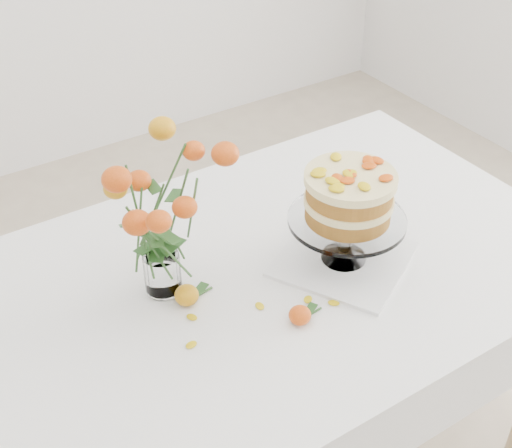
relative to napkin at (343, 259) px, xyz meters
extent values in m
cube|color=tan|center=(-0.13, 0.08, -0.03)|extent=(1.40, 0.90, 0.04)
cylinder|color=tan|center=(-0.75, 0.45, -0.41)|extent=(0.06, 0.06, 0.71)
cylinder|color=tan|center=(0.49, 0.45, -0.41)|extent=(0.06, 0.06, 0.71)
cube|color=white|center=(-0.13, 0.08, -0.01)|extent=(1.42, 0.92, 0.01)
cube|color=white|center=(-0.13, 0.54, -0.11)|extent=(1.42, 0.01, 0.20)
cube|color=white|center=(-0.13, -0.38, -0.11)|extent=(1.42, 0.01, 0.20)
cube|color=white|center=(0.58, 0.08, -0.11)|extent=(0.01, 0.92, 0.20)
cube|color=white|center=(0.00, 0.00, 0.00)|extent=(0.38, 0.38, 0.01)
cylinder|color=silver|center=(0.00, 0.00, 0.07)|extent=(0.03, 0.03, 0.09)
cylinder|color=silver|center=(0.00, 0.00, 0.12)|extent=(0.27, 0.27, 0.01)
cylinder|color=#A96B26|center=(0.00, 0.00, 0.14)|extent=(0.23, 0.23, 0.04)
cylinder|color=#FFECA4|center=(0.00, 0.00, 0.17)|extent=(0.24, 0.24, 0.02)
cylinder|color=#A96B26|center=(0.00, 0.00, 0.20)|extent=(0.23, 0.23, 0.04)
cylinder|color=#FFECA4|center=(0.00, 0.00, 0.22)|extent=(0.25, 0.25, 0.02)
cylinder|color=silver|center=(-0.40, 0.14, 0.00)|extent=(0.06, 0.06, 0.01)
cylinder|color=silver|center=(-0.40, 0.14, 0.05)|extent=(0.08, 0.08, 0.09)
ellipsoid|color=orange|center=(-0.38, 0.07, 0.02)|extent=(0.05, 0.05, 0.05)
cylinder|color=#2D5622|center=(-0.34, 0.08, 0.00)|extent=(0.06, 0.01, 0.01)
ellipsoid|color=#BA4109|center=(-0.21, -0.11, 0.02)|extent=(0.05, 0.05, 0.04)
cylinder|color=#2D5622|center=(-0.17, -0.11, 0.00)|extent=(0.06, 0.01, 0.00)
ellipsoid|color=yellow|center=(-0.25, -0.02, 0.00)|extent=(0.03, 0.02, 0.00)
ellipsoid|color=yellow|center=(-0.15, -0.06, 0.00)|extent=(0.03, 0.02, 0.00)
ellipsoid|color=yellow|center=(-0.11, -0.10, 0.00)|extent=(0.03, 0.02, 0.00)
ellipsoid|color=yellow|center=(-0.39, 0.03, 0.00)|extent=(0.03, 0.02, 0.00)
ellipsoid|color=yellow|center=(-0.43, -0.04, 0.00)|extent=(0.03, 0.02, 0.00)
camera|label=1|loc=(-0.88, -0.97, 1.05)|focal=50.00mm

